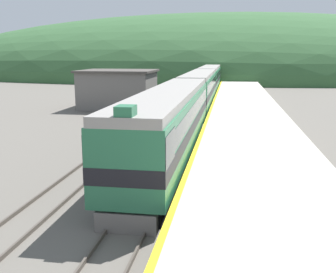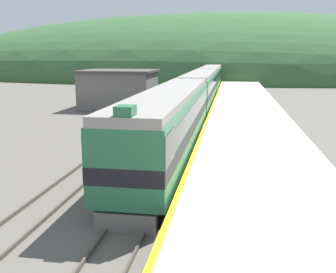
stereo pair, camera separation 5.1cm
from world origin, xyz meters
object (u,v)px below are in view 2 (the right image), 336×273
carriage_fourth (216,72)px  carriage_second (200,89)px  carriage_third (211,78)px  express_train_lead_car (170,122)px

carriage_fourth → carriage_second: bearing=-90.0°
carriage_second → carriage_third: size_ratio=1.00×
carriage_third → carriage_fourth: (0.00, 21.81, 0.00)m
carriage_second → carriage_fourth: 43.62m
carriage_fourth → express_train_lead_car: bearing=-90.0°
express_train_lead_car → carriage_fourth: (0.00, 66.07, -0.01)m
carriage_third → carriage_second: bearing=-90.0°
carriage_third → carriage_fourth: size_ratio=1.00×
express_train_lead_car → carriage_fourth: express_train_lead_car is taller
carriage_second → carriage_third: (0.00, 21.81, 0.00)m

